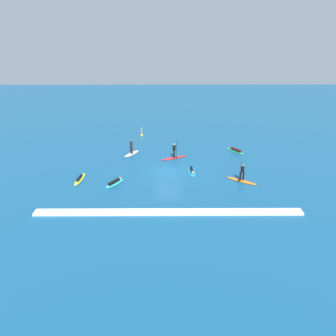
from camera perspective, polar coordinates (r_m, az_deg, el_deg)
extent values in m
plane|color=navy|center=(34.47, 0.00, -0.76)|extent=(120.00, 120.00, 0.00)
ellipsoid|color=orange|center=(33.27, 12.77, -2.20)|extent=(2.96, 2.37, 0.10)
cylinder|color=black|center=(33.16, 13.09, -1.36)|extent=(0.24, 0.24, 0.89)
cylinder|color=black|center=(32.97, 12.60, -1.47)|extent=(0.24, 0.24, 0.89)
cylinder|color=black|center=(32.77, 12.96, -0.24)|extent=(0.45, 0.45, 0.59)
sphere|color=brown|center=(32.62, 13.02, 0.41)|extent=(0.30, 0.30, 0.21)
cylinder|color=black|center=(32.67, 12.50, -0.63)|extent=(0.29, 0.37, 1.96)
cube|color=black|center=(33.05, 12.37, -2.12)|extent=(0.17, 0.20, 0.32)
ellipsoid|color=#23B266|center=(41.24, 11.77, 2.89)|extent=(2.19, 2.79, 0.09)
cylinder|color=#381414|center=(41.14, 11.85, 3.17)|extent=(1.15, 1.44, 0.36)
sphere|color=brown|center=(41.69, 10.98, 3.54)|extent=(0.34, 0.34, 0.24)
ellipsoid|color=#1E8CD1|center=(34.67, 4.19, -0.61)|extent=(0.79, 2.82, 0.08)
cylinder|color=black|center=(34.64, 4.19, -0.28)|extent=(0.36, 1.33, 0.32)
sphere|color=tan|center=(33.92, 4.33, -0.78)|extent=(0.26, 0.26, 0.25)
ellipsoid|color=white|center=(39.78, -6.40, 2.50)|extent=(1.96, 2.63, 0.11)
cylinder|color=black|center=(39.45, -6.33, 3.11)|extent=(0.25, 0.25, 0.90)
cylinder|color=black|center=(39.76, -6.53, 3.26)|extent=(0.25, 0.25, 0.90)
cylinder|color=black|center=(39.35, -6.48, 4.23)|extent=(0.43, 0.43, 0.63)
sphere|color=#A37556|center=(39.22, -6.50, 4.81)|extent=(0.28, 0.28, 0.21)
ellipsoid|color=#33C6CC|center=(32.34, -9.34, -2.67)|extent=(1.91, 2.44, 0.10)
cylinder|color=black|center=(32.22, -9.43, -2.37)|extent=(1.06, 1.40, 0.33)
sphere|color=beige|center=(32.78, -8.45, -1.80)|extent=(0.34, 0.34, 0.25)
ellipsoid|color=red|center=(38.25, 1.06, 1.79)|extent=(3.23, 2.05, 0.10)
cylinder|color=black|center=(37.90, 1.05, 2.41)|extent=(0.22, 0.22, 0.92)
cylinder|color=black|center=(38.23, 1.08, 2.60)|extent=(0.22, 0.22, 0.92)
cylinder|color=black|center=(37.81, 1.08, 3.57)|extent=(0.48, 0.48, 0.59)
sphere|color=tan|center=(37.67, 1.08, 4.16)|extent=(0.32, 0.32, 0.24)
cylinder|color=black|center=(37.70, 1.48, 3.24)|extent=(0.15, 0.24, 2.08)
cube|color=black|center=(38.05, 1.46, 1.85)|extent=(0.14, 0.21, 0.32)
ellipsoid|color=yellow|center=(34.00, -15.22, -1.91)|extent=(0.78, 2.99, 0.08)
cylinder|color=black|center=(33.88, -15.28, -1.67)|extent=(0.38, 1.34, 0.28)
sphere|color=brown|center=(34.54, -14.89, -1.10)|extent=(0.22, 0.22, 0.21)
sphere|color=yellow|center=(46.60, -4.65, 5.72)|extent=(0.38, 0.38, 0.38)
cylinder|color=yellow|center=(46.44, -4.67, 6.36)|extent=(0.11, 0.11, 1.29)
cube|color=white|center=(27.02, 0.10, -7.73)|extent=(22.09, 0.90, 0.18)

